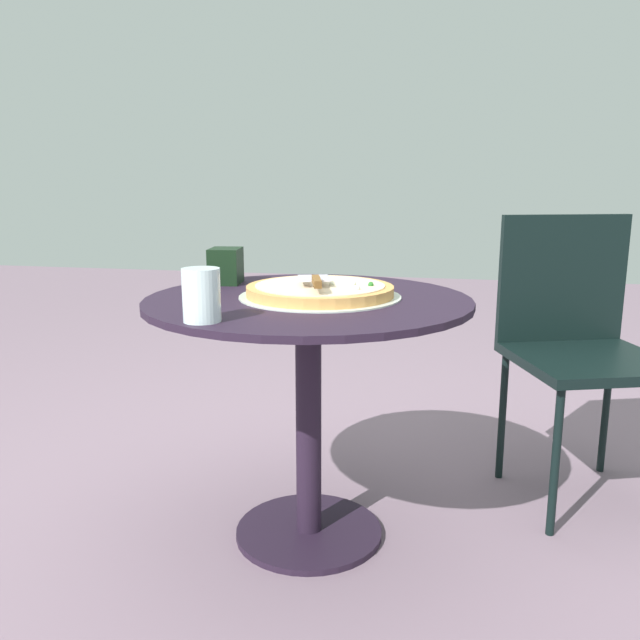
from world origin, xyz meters
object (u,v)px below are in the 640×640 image
object	(u,v)px
napkin_dispenser	(226,266)
patio_chair_near	(578,334)
pizza_server	(315,280)
drinking_cup	(201,295)
patio_table	(308,359)
pizza_on_tray	(320,291)

from	to	relation	value
napkin_dispenser	patio_chair_near	distance (m)	1.10
patio_chair_near	pizza_server	bearing A→B (deg)	124.27
drinking_cup	napkin_dispenser	distance (m)	0.53
drinking_cup	patio_chair_near	distance (m)	1.22
patio_table	pizza_server	world-z (taller)	pizza_server
pizza_on_tray	patio_table	bearing A→B (deg)	112.88
pizza_on_tray	pizza_server	bearing A→B (deg)	-179.17
pizza_server	napkin_dispenser	distance (m)	0.40
pizza_on_tray	napkin_dispenser	bearing A→B (deg)	62.24
patio_table	patio_chair_near	xyz separation A→B (m)	(0.45, -0.76, 0.00)
patio_table	pizza_on_tray	world-z (taller)	pizza_on_tray
patio_table	patio_chair_near	size ratio (longest dim) A/B	0.98
pizza_server	napkin_dispenser	bearing A→B (deg)	54.21
drinking_cup	pizza_on_tray	bearing A→B (deg)	-29.21
pizza_on_tray	pizza_server	distance (m)	0.07
patio_table	drinking_cup	world-z (taller)	drinking_cup
napkin_dispenser	patio_chair_near	bearing A→B (deg)	97.30
pizza_server	patio_chair_near	distance (m)	0.91
napkin_dispenser	patio_chair_near	size ratio (longest dim) A/B	0.12
pizza_on_tray	drinking_cup	distance (m)	0.40
napkin_dispenser	patio_chair_near	world-z (taller)	patio_chair_near
pizza_server	drinking_cup	distance (m)	0.34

